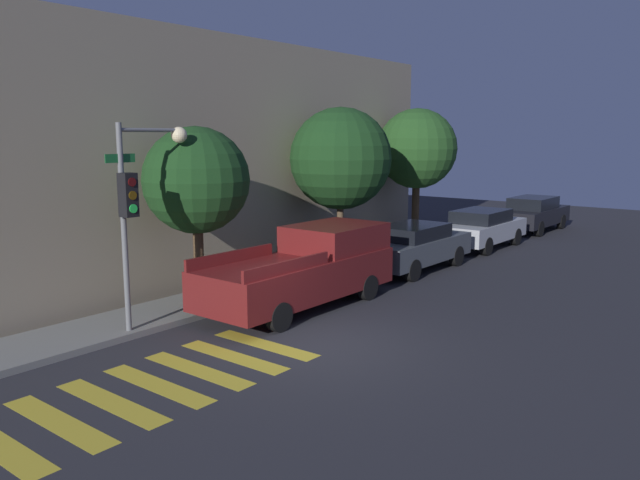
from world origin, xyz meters
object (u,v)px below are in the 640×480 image
at_px(sedan_middle, 482,228).
at_px(tree_far_end, 417,149).
at_px(sedan_far_end, 533,213).
at_px(tree_near_corner, 196,181).
at_px(pickup_truck, 306,268).
at_px(tree_midblock, 341,159).
at_px(sedan_near_corner, 414,246).
at_px(traffic_light_pole, 140,188).

bearing_deg(sedan_middle, tree_far_end, 130.27).
bearing_deg(sedan_far_end, tree_near_corner, 173.73).
relative_size(pickup_truck, tree_midblock, 1.08).
relative_size(sedan_near_corner, tree_near_corner, 1.03).
bearing_deg(sedan_middle, traffic_light_pole, 174.98).
bearing_deg(sedan_near_corner, sedan_middle, 0.00).
bearing_deg(sedan_near_corner, tree_near_corner, 164.70).
relative_size(sedan_near_corner, sedan_far_end, 0.98).
distance_m(traffic_light_pole, tree_midblock, 8.01).
xyz_separation_m(sedan_middle, tree_far_end, (-1.66, 1.96, 2.97)).
distance_m(traffic_light_pole, tree_far_end, 12.78).
bearing_deg(tree_near_corner, traffic_light_pole, -161.80).
height_order(sedan_middle, tree_near_corner, tree_near_corner).
xyz_separation_m(sedan_near_corner, sedan_far_end, (10.65, 0.00, 0.02)).
bearing_deg(pickup_truck, tree_far_end, 12.52).
xyz_separation_m(sedan_near_corner, tree_far_end, (3.48, 1.96, 2.97)).
xyz_separation_m(sedan_far_end, tree_near_corner, (-17.81, 1.96, 2.35)).
height_order(tree_near_corner, tree_far_end, tree_far_end).
bearing_deg(tree_far_end, traffic_light_pole, -176.89).
bearing_deg(sedan_near_corner, tree_midblock, 123.41).
relative_size(traffic_light_pole, sedan_far_end, 0.96).
xyz_separation_m(sedan_middle, sedan_far_end, (5.52, 0.00, 0.03)).
bearing_deg(traffic_light_pole, tree_midblock, 4.97).
distance_m(sedan_middle, tree_far_end, 3.93).
xyz_separation_m(pickup_truck, sedan_far_end, (15.99, 0.00, -0.16)).
height_order(sedan_middle, tree_midblock, tree_midblock).
relative_size(traffic_light_pole, pickup_truck, 0.81).
bearing_deg(traffic_light_pole, sedan_far_end, -3.63).
relative_size(sedan_middle, tree_near_corner, 0.99).
distance_m(sedan_far_end, tree_near_corner, 18.07).
bearing_deg(traffic_light_pole, tree_near_corner, 18.20).
bearing_deg(tree_near_corner, pickup_truck, -47.15).
bearing_deg(pickup_truck, sedan_near_corner, -0.00).
height_order(traffic_light_pole, tree_near_corner, traffic_light_pole).
bearing_deg(sedan_far_end, traffic_light_pole, 176.37).
distance_m(pickup_truck, sedan_middle, 10.48).
height_order(traffic_light_pole, tree_midblock, tree_midblock).
height_order(sedan_middle, sedan_far_end, sedan_far_end).
distance_m(pickup_truck, tree_near_corner, 3.46).
xyz_separation_m(pickup_truck, tree_far_end, (8.82, 1.96, 2.79)).
xyz_separation_m(pickup_truck, tree_near_corner, (-1.82, 1.96, 2.20)).
bearing_deg(tree_midblock, sedan_near_corner, -56.59).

